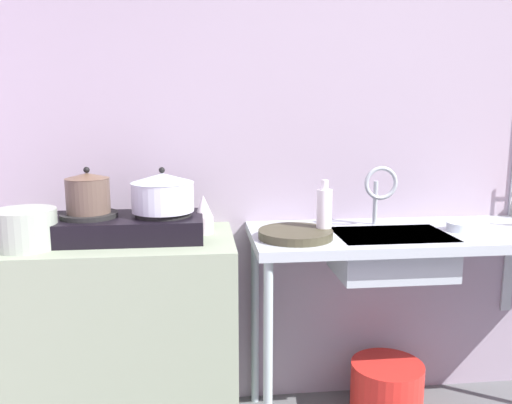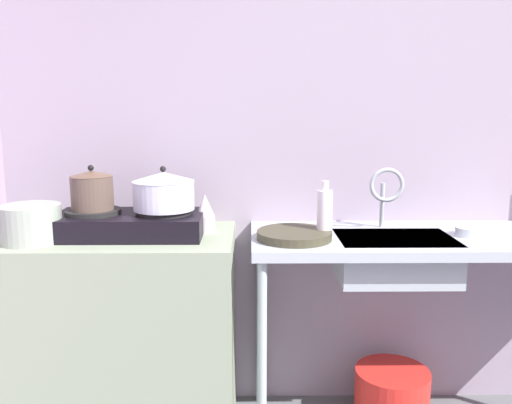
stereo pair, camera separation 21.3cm
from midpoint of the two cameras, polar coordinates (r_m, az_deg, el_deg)
name	(u,v)px [view 2 (the right image)]	position (r m, az deg, el deg)	size (l,w,h in m)	color
wall_back	(444,127)	(2.61, 21.93, 7.53)	(4.79, 0.10, 2.61)	#9A8C9E
counter_concrete	(121,336)	(2.35, -11.85, -14.03)	(0.96, 0.53, 0.88)	gray
counter_sink	(460,250)	(2.38, 23.65, -4.81)	(1.73, 0.53, 0.88)	#A6B2B8
stove	(129,223)	(2.18, -10.83, -2.31)	(0.60, 0.31, 0.11)	black
pot_on_left_burner	(92,190)	(2.19, -14.67, 1.22)	(0.17, 0.17, 0.18)	brown
pot_on_right_burner	(164,191)	(2.14, -7.15, 1.20)	(0.25, 0.25, 0.18)	silver
pot_beside_stove	(31,224)	(2.18, -20.62, -2.23)	(0.23, 0.23, 0.15)	#95A192
percolator	(205,214)	(2.20, -2.76, -1.32)	(0.08, 0.08, 0.16)	silver
sink_basin	(394,258)	(2.25, 17.40, -5.82)	(0.47, 0.32, 0.17)	#A6B2B8
faucet	(386,188)	(2.31, 16.46, 1.39)	(0.15, 0.08, 0.27)	#A6B2B8
frying_pan	(294,235)	(2.11, 7.06, -3.59)	(0.30, 0.30, 0.03)	#3C3827
small_bowl_on_drainboard	(471,231)	(2.36, 24.61, -2.93)	(0.12, 0.12, 0.04)	white
bottle_by_sink	(325,213)	(2.14, 10.26, -1.20)	(0.06, 0.06, 0.23)	white
bucket_on_floor	(391,397)	(2.59, 16.87, -19.58)	(0.33, 0.33, 0.25)	red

